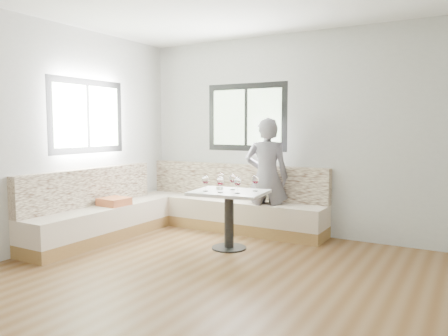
{
  "coord_description": "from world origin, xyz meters",
  "views": [
    {
      "loc": [
        2.08,
        -3.29,
        1.51
      ],
      "look_at": [
        -0.67,
        1.43,
        0.99
      ],
      "focal_mm": 35.0,
      "sensor_mm": 36.0,
      "label": 1
    }
  ],
  "objects": [
    {
      "name": "room",
      "position": [
        -0.08,
        0.08,
        1.41
      ],
      "size": [
        5.01,
        5.01,
        2.81
      ],
      "color": "brown",
      "rests_on": "ground"
    },
    {
      "name": "wine_glass_f",
      "position": [
        -0.76,
        1.5,
        0.86
      ],
      "size": [
        0.09,
        0.09,
        0.2
      ],
      "color": "white",
      "rests_on": "table"
    },
    {
      "name": "olive_ramekin",
      "position": [
        -0.71,
        1.4,
        0.74
      ],
      "size": [
        0.09,
        0.09,
        0.04
      ],
      "color": "white",
      "rests_on": "table"
    },
    {
      "name": "wine_glass_e",
      "position": [
        -0.25,
        1.47,
        0.86
      ],
      "size": [
        0.09,
        0.09,
        0.2
      ],
      "color": "white",
      "rests_on": "table"
    },
    {
      "name": "wine_glass_a",
      "position": [
        -0.77,
        1.16,
        0.86
      ],
      "size": [
        0.09,
        0.09,
        0.2
      ],
      "color": "white",
      "rests_on": "table"
    },
    {
      "name": "wine_glass_c",
      "position": [
        -0.35,
        1.21,
        0.86
      ],
      "size": [
        0.09,
        0.09,
        0.2
      ],
      "color": "white",
      "rests_on": "table"
    },
    {
      "name": "wine_glass_d",
      "position": [
        -0.55,
        1.44,
        0.86
      ],
      "size": [
        0.09,
        0.09,
        0.2
      ],
      "color": "white",
      "rests_on": "table"
    },
    {
      "name": "banquette",
      "position": [
        -1.59,
        1.63,
        0.33
      ],
      "size": [
        2.9,
        2.8,
        0.95
      ],
      "color": "olive",
      "rests_on": "ground"
    },
    {
      "name": "person",
      "position": [
        -0.42,
        2.17,
        0.82
      ],
      "size": [
        0.69,
        0.56,
        1.63
      ],
      "primitive_type": "imported",
      "rotation": [
        0.0,
        0.0,
        3.46
      ],
      "color": "slate",
      "rests_on": "ground"
    },
    {
      "name": "table",
      "position": [
        -0.54,
        1.33,
        0.54
      ],
      "size": [
        0.95,
        0.78,
        0.72
      ],
      "rotation": [
        0.0,
        0.0,
        0.12
      ],
      "color": "black",
      "rests_on": "ground"
    },
    {
      "name": "wine_glass_b",
      "position": [
        -0.55,
        1.15,
        0.86
      ],
      "size": [
        0.09,
        0.09,
        0.2
      ],
      "color": "white",
      "rests_on": "table"
    }
  ]
}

